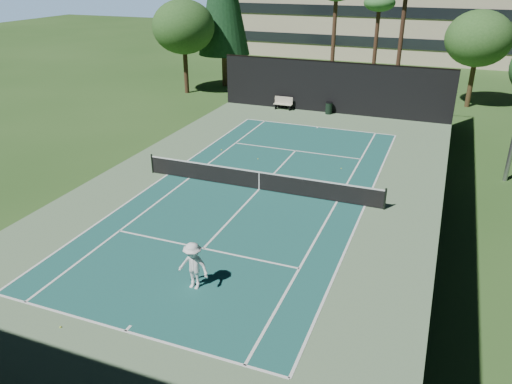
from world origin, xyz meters
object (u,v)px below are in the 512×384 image
at_px(tennis_ball_d, 222,150).
at_px(tennis_ball_a, 61,327).
at_px(tennis_ball_c, 341,168).
at_px(trash_bin, 329,108).
at_px(tennis_ball_b, 258,159).
at_px(park_bench, 283,103).
at_px(player, 193,266).
at_px(tennis_net, 259,180).

bearing_deg(tennis_ball_d, tennis_ball_a, -82.37).
xyz_separation_m(tennis_ball_c, trash_bin, (-3.50, 11.18, 0.45)).
distance_m(tennis_ball_b, park_bench, 11.68).
xyz_separation_m(player, park_bench, (-4.83, 24.56, -0.37)).
bearing_deg(tennis_ball_c, trash_bin, 107.37).
bearing_deg(tennis_ball_b, tennis_net, -68.11).
height_order(player, trash_bin, player).
xyz_separation_m(tennis_ball_b, tennis_ball_d, (-2.69, 0.63, 0.01)).
bearing_deg(tennis_ball_a, tennis_ball_c, 72.27).
distance_m(tennis_net, tennis_ball_d, 6.50).
bearing_deg(player, park_bench, 103.53).
distance_m(tennis_net, player, 9.00).
distance_m(tennis_ball_a, tennis_ball_c, 17.76).
relative_size(tennis_ball_a, tennis_ball_d, 0.86).
xyz_separation_m(tennis_net, trash_bin, (-0.14, 15.62, -0.08)).
bearing_deg(tennis_net, tennis_ball_b, 111.89).
bearing_deg(player, tennis_net, 98.35).
bearing_deg(tennis_net, tennis_ball_d, 132.37).
bearing_deg(park_bench, tennis_ball_a, -86.25).
bearing_deg(tennis_ball_d, tennis_ball_c, -2.61).
bearing_deg(trash_bin, tennis_ball_b, -97.62).
xyz_separation_m(tennis_ball_d, park_bench, (0.47, 10.83, 0.51)).
relative_size(tennis_ball_a, tennis_ball_b, 1.00).
bearing_deg(trash_bin, tennis_ball_a, -93.90).
height_order(player, park_bench, player).
distance_m(tennis_ball_a, trash_bin, 28.16).
bearing_deg(tennis_ball_a, tennis_ball_d, 97.63).
height_order(tennis_ball_b, park_bench, park_bench).
bearing_deg(park_bench, trash_bin, -0.01).
height_order(tennis_ball_c, park_bench, park_bench).
xyz_separation_m(player, tennis_ball_c, (2.43, 13.38, -0.89)).
bearing_deg(tennis_ball_d, tennis_net, -47.63).
distance_m(tennis_ball_d, trash_bin, 11.63).
relative_size(tennis_net, tennis_ball_d, 175.58).
relative_size(tennis_net, park_bench, 8.60).
relative_size(tennis_ball_a, trash_bin, 0.07).
bearing_deg(tennis_ball_d, trash_bin, 68.67).
xyz_separation_m(player, trash_bin, (-1.07, 24.56, -0.44)).
distance_m(player, tennis_ball_a, 4.71).
bearing_deg(tennis_net, trash_bin, 90.51).
distance_m(park_bench, trash_bin, 3.76).
bearing_deg(tennis_ball_a, player, 49.86).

